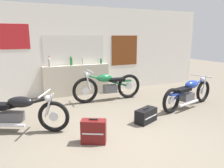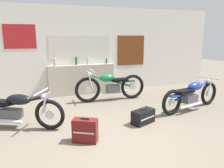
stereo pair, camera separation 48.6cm
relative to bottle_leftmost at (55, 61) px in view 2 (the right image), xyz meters
The scene contains 12 objects.
ground_plane 3.79m from the bottle_leftmost, 78.59° to the right, with size 24.00×24.00×0.00m, color #706656.
wall_back 0.81m from the bottle_leftmost, 17.49° to the left, with size 10.00×0.07×2.80m.
sill_counter 1.04m from the bottle_leftmost, ahead, with size 2.12×0.28×0.97m.
bottle_leftmost is the anchor object (origin of this frame).
bottle_left_center 0.67m from the bottle_leftmost, ahead, with size 0.08×0.08×0.32m.
bottle_center 1.05m from the bottle_leftmost, ahead, with size 0.07×0.07×0.30m.
bottle_right_center 1.68m from the bottle_leftmost, ahead, with size 0.06×0.06×0.21m.
motorcycle_blue 4.08m from the bottle_leftmost, 37.30° to the right, with size 2.08×0.78×0.80m.
motorcycle_black 2.51m from the bottle_leftmost, 115.51° to the right, with size 1.97×1.10×0.80m.
motorcycle_green 1.90m from the bottle_leftmost, 33.12° to the right, with size 2.12×0.64×0.94m.
hard_case_darkred 3.41m from the bottle_leftmost, 86.31° to the right, with size 0.48×0.39×0.45m.
hard_case_black 3.41m from the bottle_leftmost, 60.92° to the right, with size 0.59×0.44×0.33m.
Camera 2 is at (-1.24, -3.33, 1.87)m, focal length 35.00 mm.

